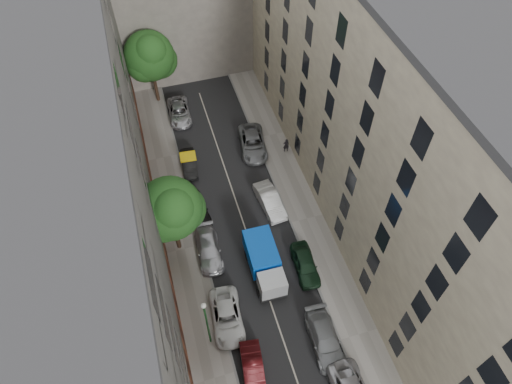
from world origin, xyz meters
name	(u,v)px	position (x,y,z in m)	size (l,w,h in m)	color
ground	(247,234)	(0.00, 0.00, 0.00)	(120.00, 120.00, 0.00)	#4C4C49
road_surface	(247,234)	(0.00, 0.00, 0.01)	(8.00, 44.00, 0.02)	black
sidewalk_left	(185,249)	(-5.50, 0.00, 0.07)	(3.00, 44.00, 0.15)	gray
sidewalk_right	(307,219)	(5.50, 0.00, 0.07)	(3.00, 44.00, 0.15)	gray
building_left	(83,190)	(-11.00, 0.00, 10.00)	(8.00, 44.00, 20.00)	#52504D
building_right	(388,124)	(11.00, 0.00, 10.00)	(8.00, 44.00, 20.00)	beige
tarp_truck	(264,262)	(0.34, -3.85, 1.41)	(2.35, 5.59, 2.56)	black
car_left_1	(253,370)	(-2.80, -11.40, 0.68)	(1.43, 4.11, 1.35)	#4C0F12
car_left_2	(227,317)	(-3.60, -7.13, 0.68)	(2.27, 4.92, 1.37)	silver
car_left_3	(209,249)	(-3.60, -0.97, 0.69)	(1.93, 4.74, 1.38)	#B1B1B6
car_left_4	(198,209)	(-3.60, 3.40, 0.71)	(1.67, 4.15, 1.41)	black
car_left_5	(189,164)	(-3.26, 9.00, 0.64)	(1.34, 3.86, 1.27)	black
car_left_6	(179,112)	(-2.80, 16.57, 0.67)	(2.24, 4.85, 1.35)	#AFAFB3
car_right_1	(325,339)	(2.80, -10.80, 0.71)	(1.99, 4.90, 1.42)	slate
car_right_2	(305,264)	(3.60, -4.60, 0.72)	(1.70, 4.24, 1.44)	black
car_right_3	(270,201)	(2.80, 2.37, 0.74)	(1.58, 4.52, 1.49)	silver
car_right_4	(253,143)	(3.37, 9.80, 0.75)	(2.48, 5.38, 1.50)	slate
tree_mid	(172,210)	(-5.78, 0.25, 5.39)	(5.28, 5.01, 8.00)	#382619
tree_far	(151,58)	(-4.50, 19.71, 5.67)	(5.37, 5.11, 8.36)	#382619
lamp_post	(206,320)	(-5.16, -8.37, 4.01)	(0.36, 0.36, 6.24)	#175320
pedestrian	(286,145)	(6.40, 8.39, 0.96)	(0.59, 0.39, 1.63)	black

